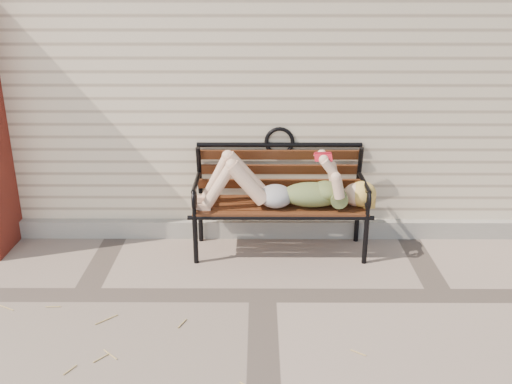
{
  "coord_description": "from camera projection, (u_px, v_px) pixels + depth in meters",
  "views": [
    {
      "loc": [
        -0.03,
        -3.47,
        2.08
      ],
      "look_at": [
        -0.05,
        0.53,
        0.57
      ],
      "focal_mm": 40.0,
      "sensor_mm": 36.0,
      "label": 1
    }
  ],
  "objects": [
    {
      "name": "garden_bench",
      "position": [
        280.0,
        185.0,
        4.52
      ],
      "size": [
        1.48,
        0.59,
        0.96
      ],
      "color": "black",
      "rests_on": "ground"
    },
    {
      "name": "house_wall",
      "position": [
        261.0,
        34.0,
        6.26
      ],
      "size": [
        8.0,
        4.0,
        3.0
      ],
      "primitive_type": "cube",
      "color": "beige",
      "rests_on": "ground"
    },
    {
      "name": "foundation_strip",
      "position": [
        262.0,
        228.0,
        4.86
      ],
      "size": [
        8.0,
        0.1,
        0.15
      ],
      "primitive_type": "cube",
      "color": "#ACA79B",
      "rests_on": "ground"
    },
    {
      "name": "reading_woman",
      "position": [
        282.0,
        186.0,
        4.4
      ],
      "size": [
        1.4,
        0.32,
        0.44
      ],
      "color": "#0A3D47",
      "rests_on": "ground"
    },
    {
      "name": "ground",
      "position": [
        263.0,
        295.0,
        3.98
      ],
      "size": [
        80.0,
        80.0,
        0.0
      ],
      "primitive_type": "plane",
      "color": "gray",
      "rests_on": "ground"
    }
  ]
}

